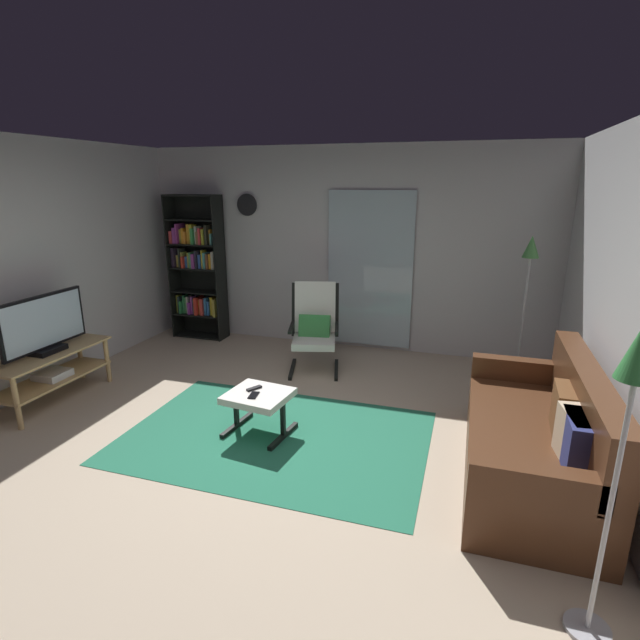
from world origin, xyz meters
The scene contains 15 objects.
ground_plane centered at (0.00, 0.00, 0.00)m, with size 7.02×7.02×0.00m, color #BFAA91.
wall_back centered at (0.00, 2.90, 1.30)m, with size 5.60×0.06×2.60m, color silver.
glass_door_panel centered at (0.38, 2.83, 1.05)m, with size 1.10×0.01×2.00m, color silver.
area_rug centered at (0.11, 0.27, 0.00)m, with size 2.60×1.76×0.01m, color #267253.
tv_stand centered at (-2.31, 0.28, 0.34)m, with size 0.47×1.24×0.52m.
television centered at (-2.31, 0.28, 0.80)m, with size 0.20×0.98×0.58m.
bookshelf_near_tv centered at (-2.01, 2.64, 1.00)m, with size 0.75×0.30×1.98m.
leather_sofa centered at (2.21, 0.31, 0.31)m, with size 0.86×1.98×0.88m.
lounge_armchair centered at (-0.07, 1.93, 0.53)m, with size 0.71×0.77×1.02m.
ottoman centered at (-0.05, 0.30, 0.32)m, with size 0.58×0.54×0.38m.
tv_remote centered at (-0.12, 0.36, 0.39)m, with size 0.04×0.14×0.02m, color black.
cell_phone centered at (-0.06, 0.23, 0.39)m, with size 0.07×0.14×0.01m, color black.
floor_lamp_by_sofa centered at (2.33, -1.02, 1.25)m, with size 0.22×0.22×1.60m.
floor_lamp_by_shelf centered at (2.20, 2.16, 1.26)m, with size 0.22×0.22×1.62m.
wall_clock centered at (-1.31, 2.82, 1.85)m, with size 0.29×0.03×0.29m.
Camera 1 is at (1.63, -3.24, 2.15)m, focal length 27.26 mm.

